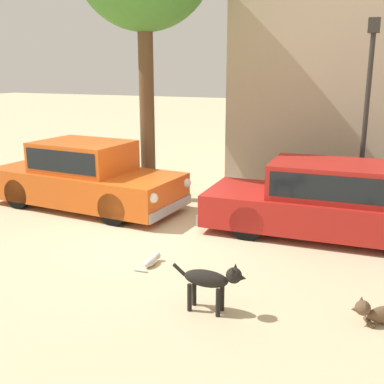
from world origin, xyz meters
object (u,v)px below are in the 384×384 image
Objects in this scene: parked_sedan_nearest at (85,175)px; stray_cat at (152,261)px; stray_dog_spotted at (212,280)px; parked_sedan_second at (332,200)px; street_lamp at (368,94)px.

parked_sedan_nearest is 3.77m from stray_cat.
stray_dog_spotted is (4.27, -3.40, -0.28)m from parked_sedan_nearest.
stray_dog_spotted is at bearing -34.19° from parked_sedan_nearest.
stray_dog_spotted is (-1.04, -3.55, -0.24)m from parked_sedan_second.
parked_sedan_nearest reaches higher than stray_cat.
stray_dog_spotted is 5.64m from street_lamp.
parked_sedan_second is at bearing 72.92° from stray_dog_spotted.
stray_cat is at bearing -136.13° from parked_sedan_second.
street_lamp is (2.84, 4.00, 2.47)m from stray_cat.
stray_cat is (-1.41, 1.04, -0.37)m from stray_dog_spotted.
parked_sedan_nearest is 5.31m from parked_sedan_second.
parked_sedan_nearest is 1.15× the size of street_lamp.
parked_sedan_second reaches higher than stray_cat.
parked_sedan_second is at bearing -104.74° from street_lamp.
parked_sedan_second is 2.41m from street_lamp.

